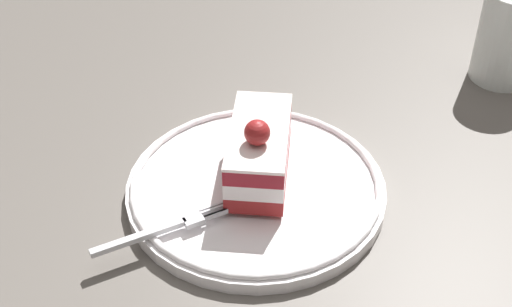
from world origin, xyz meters
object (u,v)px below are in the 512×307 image
(dessert_plate, at_px, (256,188))
(drink_glass_near, at_px, (508,40))
(cake_slice, at_px, (259,150))
(fork, at_px, (170,227))

(dessert_plate, relative_size, drink_glass_near, 2.23)
(drink_glass_near, bearing_deg, cake_slice, -168.72)
(dessert_plate, xyz_separation_m, cake_slice, (0.01, 0.01, 0.03))
(cake_slice, xyz_separation_m, drink_glass_near, (0.31, 0.06, 0.00))
(fork, xyz_separation_m, drink_glass_near, (0.40, 0.10, 0.03))
(dessert_plate, height_order, drink_glass_near, drink_glass_near)
(cake_slice, height_order, fork, cake_slice)
(dessert_plate, height_order, cake_slice, cake_slice)
(dessert_plate, relative_size, fork, 1.82)
(drink_glass_near, bearing_deg, dessert_plate, -167.48)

